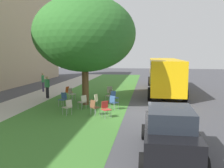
{
  "coord_description": "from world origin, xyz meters",
  "views": [
    {
      "loc": [
        -13.84,
        -1.08,
        3.45
      ],
      "look_at": [
        2.23,
        1.36,
        1.34
      ],
      "focal_mm": 38.7,
      "sensor_mm": 36.0,
      "label": 1
    }
  ],
  "objects_px": {
    "chair_11": "(95,100)",
    "chair_0": "(114,96)",
    "chair_2": "(113,101)",
    "chair_3": "(68,91)",
    "chair_8": "(63,98)",
    "chair_1": "(71,93)",
    "chair_9": "(83,101)",
    "pedestrian_0": "(43,81)",
    "parked_car": "(169,131)",
    "school_bus": "(164,72)",
    "chair_6": "(110,94)",
    "chair_7": "(94,106)",
    "pedestrian_1": "(47,86)",
    "chair_4": "(68,106)",
    "street_tree": "(85,34)",
    "chair_10": "(110,91)",
    "chair_5": "(106,108)"
  },
  "relations": [
    {
      "from": "chair_2",
      "to": "chair_4",
      "type": "distance_m",
      "value": 2.84
    },
    {
      "from": "chair_3",
      "to": "chair_8",
      "type": "bearing_deg",
      "value": -168.08
    },
    {
      "from": "pedestrian_0",
      "to": "chair_6",
      "type": "bearing_deg",
      "value": -118.4
    },
    {
      "from": "chair_4",
      "to": "pedestrian_1",
      "type": "height_order",
      "value": "pedestrian_1"
    },
    {
      "from": "chair_1",
      "to": "chair_11",
      "type": "bearing_deg",
      "value": -135.42
    },
    {
      "from": "street_tree",
      "to": "chair_11",
      "type": "xyz_separation_m",
      "value": [
        -0.92,
        -0.83,
        -4.12
      ]
    },
    {
      "from": "chair_0",
      "to": "chair_11",
      "type": "height_order",
      "value": "same"
    },
    {
      "from": "chair_3",
      "to": "chair_7",
      "type": "distance_m",
      "value": 5.72
    },
    {
      "from": "chair_3",
      "to": "chair_11",
      "type": "bearing_deg",
      "value": -137.85
    },
    {
      "from": "chair_1",
      "to": "chair_9",
      "type": "distance_m",
      "value": 3.18
    },
    {
      "from": "chair_3",
      "to": "chair_6",
      "type": "relative_size",
      "value": 1.0
    },
    {
      "from": "chair_3",
      "to": "parked_car",
      "type": "distance_m",
      "value": 11.69
    },
    {
      "from": "chair_2",
      "to": "chair_11",
      "type": "xyz_separation_m",
      "value": [
        0.29,
        1.24,
        0.0
      ]
    },
    {
      "from": "chair_3",
      "to": "chair_4",
      "type": "relative_size",
      "value": 1.0
    },
    {
      "from": "chair_1",
      "to": "chair_4",
      "type": "relative_size",
      "value": 1.0
    },
    {
      "from": "chair_8",
      "to": "pedestrian_1",
      "type": "relative_size",
      "value": 0.52
    },
    {
      "from": "street_tree",
      "to": "chair_10",
      "type": "distance_m",
      "value": 5.03
    },
    {
      "from": "chair_3",
      "to": "chair_2",
      "type": "bearing_deg",
      "value": -129.85
    },
    {
      "from": "chair_4",
      "to": "pedestrian_1",
      "type": "xyz_separation_m",
      "value": [
        4.68,
        3.23,
        0.41
      ]
    },
    {
      "from": "chair_7",
      "to": "pedestrian_0",
      "type": "relative_size",
      "value": 0.52
    },
    {
      "from": "chair_6",
      "to": "chair_9",
      "type": "distance_m",
      "value": 2.84
    },
    {
      "from": "chair_9",
      "to": "pedestrian_0",
      "type": "xyz_separation_m",
      "value": [
        6.12,
        5.35,
        0.41
      ]
    },
    {
      "from": "chair_11",
      "to": "chair_2",
      "type": "bearing_deg",
      "value": -103.32
    },
    {
      "from": "chair_8",
      "to": "parked_car",
      "type": "distance_m",
      "value": 9.15
    },
    {
      "from": "chair_10",
      "to": "parked_car",
      "type": "distance_m",
      "value": 10.66
    },
    {
      "from": "street_tree",
      "to": "chair_2",
      "type": "xyz_separation_m",
      "value": [
        -1.22,
        -2.07,
        -4.12
      ]
    },
    {
      "from": "chair_2",
      "to": "chair_11",
      "type": "bearing_deg",
      "value": 76.68
    },
    {
      "from": "chair_2",
      "to": "parked_car",
      "type": "bearing_deg",
      "value": -155.7
    },
    {
      "from": "parked_car",
      "to": "pedestrian_0",
      "type": "xyz_separation_m",
      "value": [
        12.18,
        10.03,
        0.09
      ]
    },
    {
      "from": "pedestrian_0",
      "to": "pedestrian_1",
      "type": "bearing_deg",
      "value": -150.24
    },
    {
      "from": "street_tree",
      "to": "pedestrian_0",
      "type": "bearing_deg",
      "value": 47.35
    },
    {
      "from": "chair_9",
      "to": "school_bus",
      "type": "xyz_separation_m",
      "value": [
        7.43,
        -5.32,
        1.24
      ]
    },
    {
      "from": "street_tree",
      "to": "chair_11",
      "type": "height_order",
      "value": "street_tree"
    },
    {
      "from": "chair_4",
      "to": "chair_11",
      "type": "height_order",
      "value": "same"
    },
    {
      "from": "chair_10",
      "to": "chair_11",
      "type": "relative_size",
      "value": 1.0
    },
    {
      "from": "school_bus",
      "to": "pedestrian_0",
      "type": "height_order",
      "value": "school_bus"
    },
    {
      "from": "chair_11",
      "to": "chair_5",
      "type": "bearing_deg",
      "value": -152.48
    },
    {
      "from": "chair_2",
      "to": "chair_5",
      "type": "height_order",
      "value": "same"
    },
    {
      "from": "chair_11",
      "to": "chair_0",
      "type": "bearing_deg",
      "value": -36.66
    },
    {
      "from": "parked_car",
      "to": "pedestrian_0",
      "type": "distance_m",
      "value": 15.78
    },
    {
      "from": "chair_6",
      "to": "chair_9",
      "type": "relative_size",
      "value": 1.0
    },
    {
      "from": "street_tree",
      "to": "chair_6",
      "type": "relative_size",
      "value": 8.06
    },
    {
      "from": "chair_11",
      "to": "chair_10",
      "type": "bearing_deg",
      "value": -6.53
    },
    {
      "from": "chair_4",
      "to": "chair_7",
      "type": "height_order",
      "value": "same"
    },
    {
      "from": "chair_4",
      "to": "chair_10",
      "type": "relative_size",
      "value": 1.0
    },
    {
      "from": "chair_0",
      "to": "chair_10",
      "type": "distance_m",
      "value": 2.23
    },
    {
      "from": "chair_3",
      "to": "pedestrian_1",
      "type": "relative_size",
      "value": 0.52
    },
    {
      "from": "parked_car",
      "to": "school_bus",
      "type": "xyz_separation_m",
      "value": [
        13.49,
        -0.64,
        0.92
      ]
    },
    {
      "from": "chair_6",
      "to": "chair_7",
      "type": "height_order",
      "value": "same"
    },
    {
      "from": "chair_6",
      "to": "chair_0",
      "type": "bearing_deg",
      "value": -151.48
    }
  ]
}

